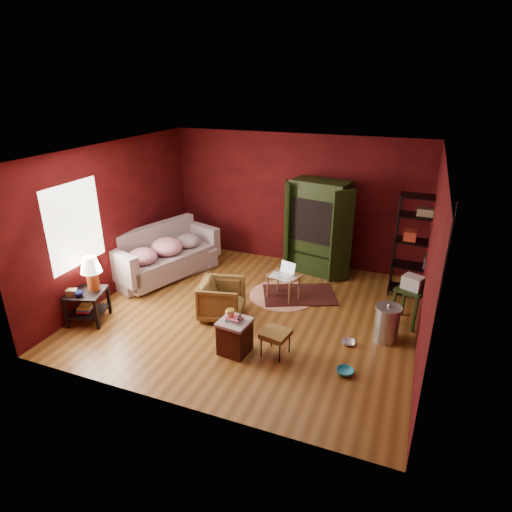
# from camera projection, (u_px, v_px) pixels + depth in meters

# --- Properties ---
(room) EXTENTS (5.54, 5.04, 2.84)m
(room) POSITION_uv_depth(u_px,v_px,m) (249.00, 238.00, 7.03)
(room) COLOR brown
(room) RESTS_ON ground
(sofa) EXTENTS (1.48, 2.23, 0.85)m
(sofa) POSITION_uv_depth(u_px,v_px,m) (164.00, 257.00, 8.78)
(sofa) COLOR gray
(sofa) RESTS_ON ground
(armchair) EXTENTS (0.80, 0.84, 0.73)m
(armchair) POSITION_uv_depth(u_px,v_px,m) (222.00, 298.00, 7.30)
(armchair) COLOR black
(armchair) RESTS_ON ground
(pet_bowl_steel) EXTENTS (0.22, 0.08, 0.22)m
(pet_bowl_steel) POSITION_uv_depth(u_px,v_px,m) (349.00, 338.00, 6.62)
(pet_bowl_steel) COLOR silver
(pet_bowl_steel) RESTS_ON ground
(pet_bowl_turquoise) EXTENTS (0.25, 0.12, 0.24)m
(pet_bowl_turquoise) POSITION_uv_depth(u_px,v_px,m) (345.00, 367.00, 5.95)
(pet_bowl_turquoise) COLOR #29A1C2
(pet_bowl_turquoise) RESTS_ON ground
(vase) EXTENTS (0.17, 0.18, 0.15)m
(vase) POSITION_uv_depth(u_px,v_px,m) (78.00, 292.00, 6.93)
(vase) COLOR #0C123E
(vase) RESTS_ON side_table
(mug) EXTENTS (0.15, 0.12, 0.13)m
(mug) POSITION_uv_depth(u_px,v_px,m) (230.00, 312.00, 6.26)
(mug) COLOR #FFEB7C
(mug) RESTS_ON hamper
(side_table) EXTENTS (0.72, 0.72, 1.14)m
(side_table) POSITION_uv_depth(u_px,v_px,m) (89.00, 283.00, 7.09)
(side_table) COLOR black
(side_table) RESTS_ON ground
(sofa_cushions) EXTENTS (1.58, 2.44, 0.95)m
(sofa_cushions) POSITION_uv_depth(u_px,v_px,m) (164.00, 255.00, 8.79)
(sofa_cushions) COLOR gray
(sofa_cushions) RESTS_ON sofa
(hamper) EXTENTS (0.48, 0.48, 0.62)m
(hamper) POSITION_uv_depth(u_px,v_px,m) (235.00, 336.00, 6.37)
(hamper) COLOR #401B0E
(hamper) RESTS_ON ground
(footstool) EXTENTS (0.45, 0.45, 0.40)m
(footstool) POSITION_uv_depth(u_px,v_px,m) (276.00, 335.00, 6.29)
(footstool) COLOR black
(footstool) RESTS_ON ground
(rug_round) EXTENTS (1.48, 1.48, 0.01)m
(rug_round) POSITION_uv_depth(u_px,v_px,m) (283.00, 295.00, 8.15)
(rug_round) COLOR beige
(rug_round) RESTS_ON ground
(rug_oriental) EXTENTS (1.59, 1.36, 0.01)m
(rug_oriental) POSITION_uv_depth(u_px,v_px,m) (299.00, 294.00, 8.14)
(rug_oriental) COLOR #461612
(rug_oriental) RESTS_ON ground
(laptop_desk) EXTENTS (0.66, 0.56, 0.70)m
(laptop_desk) POSITION_uv_depth(u_px,v_px,m) (284.00, 278.00, 7.87)
(laptop_desk) COLOR brown
(laptop_desk) RESTS_ON ground
(tv_armoire) EXTENTS (1.51, 1.01, 1.96)m
(tv_armoire) POSITION_uv_depth(u_px,v_px,m) (318.00, 226.00, 8.77)
(tv_armoire) COLOR black
(tv_armoire) RESTS_ON ground
(wire_shelving) EXTENTS (0.97, 0.45, 1.95)m
(wire_shelving) POSITION_uv_depth(u_px,v_px,m) (423.00, 243.00, 7.73)
(wire_shelving) COLOR black
(wire_shelving) RESTS_ON ground
(small_stand) EXTENTS (0.57, 0.57, 0.88)m
(small_stand) POSITION_uv_depth(u_px,v_px,m) (412.00, 289.00, 6.98)
(small_stand) COLOR black
(small_stand) RESTS_ON ground
(trash_can) EXTENTS (0.47, 0.47, 0.64)m
(trash_can) POSITION_uv_depth(u_px,v_px,m) (387.00, 323.00, 6.66)
(trash_can) COLOR #B6BBBE
(trash_can) RESTS_ON ground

